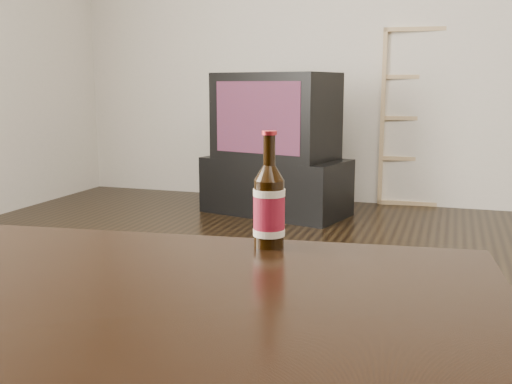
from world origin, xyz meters
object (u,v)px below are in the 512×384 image
(tv, at_px, (276,116))
(beer_bottle, at_px, (269,207))
(tv_stand, at_px, (276,186))
(bookshelf, at_px, (427,114))
(coffee_table, at_px, (120,326))

(tv, bearing_deg, beer_bottle, -59.49)
(tv_stand, bearing_deg, bookshelf, 53.27)
(tv_stand, relative_size, tv, 1.11)
(coffee_table, bearing_deg, bookshelf, 84.59)
(bookshelf, relative_size, coffee_table, 0.87)
(tv, relative_size, bookshelf, 0.67)
(tv, xyz_separation_m, beer_bottle, (0.74, -2.57, -0.06))
(beer_bottle, bearing_deg, bookshelf, 86.88)
(coffee_table, bearing_deg, beer_bottle, 64.63)
(tv_stand, bearing_deg, tv, -90.00)
(beer_bottle, bearing_deg, coffee_table, -115.37)
(tv_stand, xyz_separation_m, beer_bottle, (0.74, -2.57, 0.41))
(bookshelf, relative_size, beer_bottle, 4.90)
(tv_stand, height_order, bookshelf, bookshelf)
(bookshelf, distance_m, coffee_table, 3.68)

